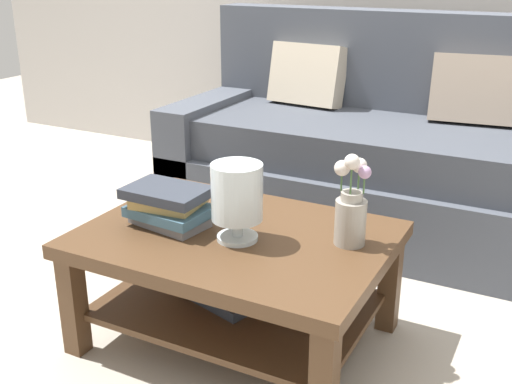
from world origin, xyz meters
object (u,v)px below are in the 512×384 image
object	(u,v)px
book_stack_main	(169,205)
couch	(378,157)
glass_hurricane_vase	(237,195)
flower_pitcher	(351,209)
coffee_table	(236,264)

from	to	relation	value
book_stack_main	couch	bearing A→B (deg)	74.55
glass_hurricane_vase	flower_pitcher	distance (m)	0.37
flower_pitcher	glass_hurricane_vase	bearing A→B (deg)	-157.30
coffee_table	flower_pitcher	xyz separation A→B (m)	(0.38, 0.10, 0.24)
coffee_table	flower_pitcher	bearing A→B (deg)	14.69
couch	book_stack_main	bearing A→B (deg)	-105.45
couch	glass_hurricane_vase	size ratio (longest dim) A/B	7.69
couch	coffee_table	xyz separation A→B (m)	(-0.12, -1.26, -0.06)
book_stack_main	flower_pitcher	bearing A→B (deg)	13.31
coffee_table	glass_hurricane_vase	world-z (taller)	glass_hurricane_vase
coffee_table	book_stack_main	bearing A→B (deg)	-168.90
couch	flower_pitcher	xyz separation A→B (m)	(0.26, -1.16, 0.18)
couch	flower_pitcher	bearing A→B (deg)	-77.56
book_stack_main	glass_hurricane_vase	size ratio (longest dim) A/B	1.11
couch	glass_hurricane_vase	xyz separation A→B (m)	(-0.09, -1.30, 0.22)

